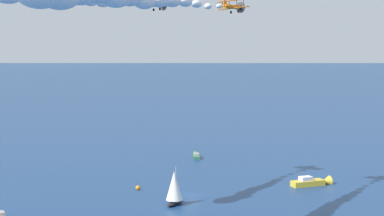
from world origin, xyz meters
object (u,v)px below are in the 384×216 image
Objects in this scene: biplane_wingman at (233,6)px; biplane_lead at (155,4)px; sailboat_offshore at (174,188)px; motorboat_near_centre at (196,156)px; marker_buoy at (138,188)px; motorboat_inshore at (313,182)px.

biplane_lead is at bearing 175.34° from biplane_wingman.
biplane_wingman is at bearing 42.90° from sailboat_offshore.
sailboat_offshore is (23.52, -48.36, 3.15)m from motorboat_near_centre.
biplane_lead is (-11.66, 10.22, 38.95)m from sailboat_offshore.
marker_buoy reaches higher than motorboat_near_centre.
biplane_wingman reaches higher than motorboat_near_centre.
motorboat_near_centre is 58.04m from biplane_lead.
sailboat_offshore is at bearing -25.83° from marker_buoy.
motorboat_near_centre is at bearing 107.27° from biplane_lead.
biplane_lead reaches higher than sailboat_offshore.
motorboat_inshore is 41.76m from marker_buoy.
biplane_wingman is at bearing -111.82° from motorboat_inshore.
sailboat_offshore reaches higher than motorboat_near_centre.
marker_buoy is at bearing -142.99° from motorboat_inshore.
biplane_wingman is at bearing -50.63° from motorboat_near_centre.
motorboat_near_centre is 3.32× the size of marker_buoy.
motorboat_near_centre is 0.95× the size of biplane_lead.
marker_buoy is 0.29× the size of biplane_lead.
motorboat_near_centre is 42.20m from marker_buoy.
motorboat_inshore is at bearing 59.93° from sailboat_offshore.
marker_buoy is at bearing -77.90° from motorboat_near_centre.
motorboat_inshore reaches higher than marker_buoy.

